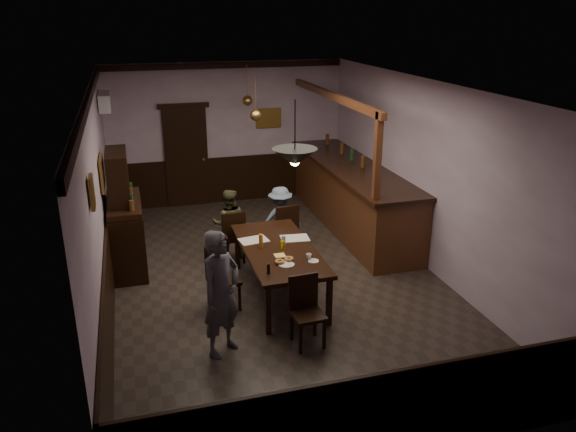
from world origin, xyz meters
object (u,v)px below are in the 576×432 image
object	(u,v)px
person_seated_left	(229,224)
pendant_iron	(295,157)
dining_table	(279,252)
pendant_brass_far	(247,101)
person_standing	(221,294)
coffee_cup	(309,256)
soda_can	(283,245)
pendant_brass_mid	(256,115)
chair_far_left	(233,235)
chair_far_right	(285,228)
bar_counter	(350,193)
chair_side	(219,277)
sideboard	(125,222)
chair_near	(306,307)
person_seated_right	(280,219)

from	to	relation	value
person_seated_left	pendant_iron	world-z (taller)	pendant_iron
dining_table	pendant_brass_far	world-z (taller)	pendant_brass_far
person_standing	coffee_cup	xyz separation A→B (m)	(1.34, 0.74, -0.00)
soda_can	pendant_brass_mid	size ratio (longest dim) A/B	0.15
pendant_brass_far	dining_table	bearing A→B (deg)	-95.83
dining_table	pendant_brass_mid	bearing A→B (deg)	85.12
chair_far_left	person_seated_left	xyz separation A→B (m)	(-0.01, 0.28, 0.09)
chair_far_right	bar_counter	distance (m)	1.98
chair_side	pendant_brass_far	world-z (taller)	pendant_brass_far
chair_far_right	sideboard	xyz separation A→B (m)	(-2.58, 0.31, 0.26)
sideboard	pendant_iron	distance (m)	3.54
chair_far_left	chair_far_right	world-z (taller)	chair_far_right
pendant_iron	dining_table	bearing A→B (deg)	90.09
chair_near	person_seated_right	distance (m)	2.91
sideboard	pendant_iron	bearing A→B (deg)	-48.24
coffee_cup	sideboard	bearing A→B (deg)	139.04
chair_far_left	bar_counter	bearing A→B (deg)	-159.61
soda_can	chair_far_left	bearing A→B (deg)	110.45
pendant_brass_mid	pendant_brass_far	distance (m)	1.62
person_seated_right	pendant_iron	xyz separation A→B (m)	(-0.45, -2.35, 1.71)
chair_far_right	pendant_brass_mid	distance (m)	2.00
chair_far_right	pendant_brass_mid	xyz separation A→B (m)	(-0.27, 0.88, 1.78)
person_standing	pendant_brass_far	distance (m)	5.42
chair_side	person_seated_right	xyz separation A→B (m)	(1.37, 1.77, 0.08)
coffee_cup	bar_counter	xyz separation A→B (m)	(1.78, 2.92, -0.15)
dining_table	pendant_iron	world-z (taller)	pendant_iron
chair_far_right	pendant_brass_mid	bearing A→B (deg)	-79.22
person_standing	chair_near	bearing A→B (deg)	-42.01
person_standing	coffee_cup	world-z (taller)	person_standing
coffee_cup	sideboard	world-z (taller)	sideboard
dining_table	person_seated_left	size ratio (longest dim) A/B	1.84
chair_side	pendant_iron	distance (m)	2.10
pendant_brass_far	pendant_iron	bearing A→B (deg)	-94.79
chair_far_right	pendant_brass_far	distance (m)	3.06
person_seated_left	chair_near	bearing A→B (deg)	110.13
dining_table	chair_side	world-z (taller)	chair_side
person_seated_left	sideboard	world-z (taller)	sideboard
dining_table	chair_near	size ratio (longest dim) A/B	2.44
coffee_cup	pendant_brass_far	bearing A→B (deg)	88.72
person_standing	bar_counter	xyz separation A→B (m)	(3.12, 3.66, -0.15)
person_seated_left	soda_can	bearing A→B (deg)	118.56
sideboard	pendant_iron	size ratio (longest dim) A/B	2.40
soda_can	pendant_brass_mid	world-z (taller)	pendant_brass_mid
chair_side	pendant_brass_far	distance (m)	4.55
chair_side	pendant_brass_mid	xyz separation A→B (m)	(1.11, 2.37, 1.79)
person_standing	person_seated_left	bearing A→B (deg)	40.04
person_seated_left	bar_counter	xyz separation A→B (m)	(2.53, 0.86, 0.05)
chair_far_right	sideboard	world-z (taller)	sideboard
chair_far_right	person_standing	world-z (taller)	person_standing
person_standing	person_seated_right	xyz separation A→B (m)	(1.50, 2.80, -0.22)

